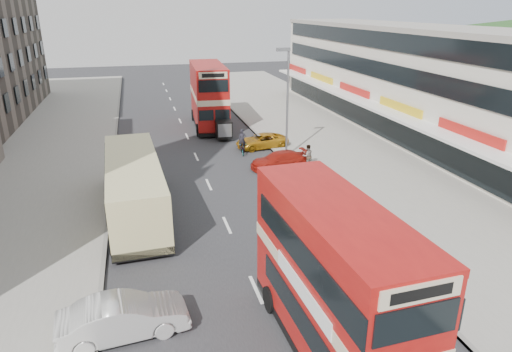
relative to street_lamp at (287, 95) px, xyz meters
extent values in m
plane|color=#28282B|center=(-6.52, -18.00, -4.78)|extent=(160.00, 160.00, 0.00)
cube|color=#28282B|center=(-6.52, 2.00, -4.78)|extent=(12.00, 90.00, 0.01)
cube|color=gray|center=(5.48, 2.00, -4.71)|extent=(12.00, 90.00, 0.15)
cube|color=gray|center=(-18.52, 2.00, -4.71)|extent=(12.00, 90.00, 0.15)
cube|color=gray|center=(-12.62, 2.00, -4.71)|extent=(0.20, 90.00, 0.16)
cube|color=gray|center=(-0.42, 2.00, -4.71)|extent=(0.20, 90.00, 0.16)
cube|color=beige|center=(13.48, 4.00, -0.28)|extent=(8.00, 46.00, 9.00)
cube|color=black|center=(9.43, 4.00, -3.18)|extent=(0.10, 44.00, 2.40)
cube|color=gray|center=(13.48, 4.00, 4.32)|extent=(8.20, 46.20, 0.40)
cube|color=white|center=(8.58, 4.00, -1.78)|extent=(1.80, 44.00, 0.20)
cylinder|color=slate|center=(0.08, 0.00, -0.78)|extent=(0.16, 0.16, 8.00)
cube|color=slate|center=(-0.32, 0.00, 3.22)|extent=(1.00, 0.20, 0.25)
cube|color=black|center=(-5.03, -19.90, -4.43)|extent=(2.87, 8.13, 0.35)
cube|color=maroon|center=(-5.03, -19.90, -3.23)|extent=(2.85, 8.13, 2.21)
cube|color=beige|center=(-5.03, -19.90, -1.98)|extent=(2.89, 8.17, 0.45)
cube|color=maroon|center=(-5.03, -19.90, -0.77)|extent=(2.85, 8.13, 2.11)
cube|color=maroon|center=(-5.03, -19.90, 0.36)|extent=(2.87, 8.15, 0.25)
cube|color=black|center=(-3.98, 11.05, -4.40)|extent=(3.32, 9.06, 0.39)
cube|color=maroon|center=(-3.98, 11.05, -3.06)|extent=(3.30, 9.06, 2.45)
cube|color=beige|center=(-3.98, 11.05, -1.67)|extent=(3.34, 9.10, 0.50)
cube|color=maroon|center=(-3.98, 11.05, -0.33)|extent=(3.30, 9.06, 2.34)
cube|color=maroon|center=(-3.98, 11.05, 0.93)|extent=(3.32, 9.08, 0.28)
cube|color=black|center=(-3.58, 5.90, -3.78)|extent=(1.42, 1.41, 1.45)
cube|color=black|center=(-11.09, -7.30, -4.35)|extent=(3.24, 11.09, 0.44)
cube|color=#CEC385|center=(-11.09, -7.30, -3.08)|extent=(3.22, 11.09, 2.85)
imported|color=silver|center=(-11.65, -17.45, -4.05)|extent=(4.57, 1.99, 1.46)
imported|color=#A41A10|center=(-1.14, -2.15, -4.18)|extent=(4.33, 2.04, 1.22)
imported|color=#BA7B12|center=(-1.03, 2.97, -4.20)|extent=(4.40, 2.41, 1.17)
imported|color=gray|center=(0.76, -2.68, -3.82)|extent=(0.63, 0.46, 1.62)
imported|color=gray|center=(-2.91, 1.83, -4.32)|extent=(0.81, 1.83, 0.93)
imported|color=black|center=(-2.91, 1.83, -3.63)|extent=(0.63, 0.45, 1.61)
camera|label=1|loc=(-10.52, -31.15, 6.04)|focal=31.82mm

